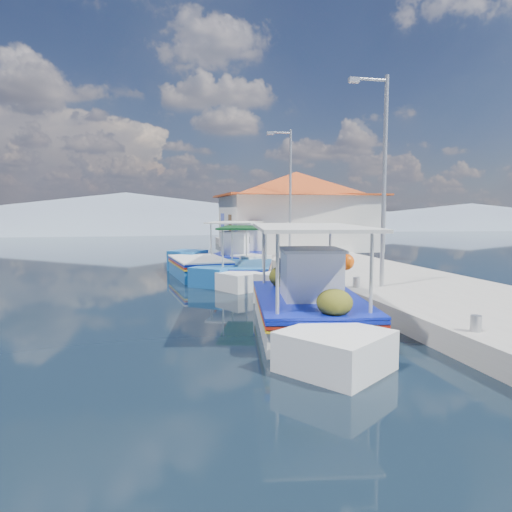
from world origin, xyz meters
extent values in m
plane|color=black|center=(0.00, 0.00, 0.00)|extent=(160.00, 160.00, 0.00)
cube|color=#A7A49D|center=(5.90, 6.00, 0.25)|extent=(5.00, 44.00, 0.50)
cylinder|color=#A5A8AD|center=(3.80, -3.00, 0.65)|extent=(0.20, 0.20, 0.30)
cylinder|color=#A5A8AD|center=(3.80, 2.00, 0.65)|extent=(0.20, 0.20, 0.30)
cylinder|color=#A5A8AD|center=(3.80, 8.00, 0.65)|extent=(0.20, 0.20, 0.30)
cylinder|color=#A5A8AD|center=(3.80, 14.00, 0.65)|extent=(0.20, 0.20, 0.30)
cube|color=white|center=(1.53, -0.25, 0.22)|extent=(2.98, 4.73, 0.96)
cube|color=white|center=(1.01, 2.62, 0.35)|extent=(2.24, 2.24, 1.07)
cube|color=white|center=(2.03, -3.03, 0.22)|extent=(2.18, 2.18, 0.91)
cube|color=#0C1CA6|center=(1.53, -0.25, 0.67)|extent=(3.07, 4.87, 0.06)
cube|color=#A21C0D|center=(1.53, -0.25, 0.59)|extent=(3.07, 4.87, 0.05)
cube|color=gold|center=(1.53, -0.25, 0.52)|extent=(3.07, 4.87, 0.04)
cube|color=#0C1CA6|center=(1.53, -0.25, 0.74)|extent=(3.08, 4.83, 0.05)
cube|color=brown|center=(1.53, -0.25, 0.71)|extent=(2.79, 4.61, 0.05)
cube|color=white|center=(1.58, -0.55, 1.27)|extent=(1.44, 1.52, 1.12)
cube|color=silver|center=(1.58, -0.55, 1.85)|extent=(1.57, 1.64, 0.06)
cylinder|color=beige|center=(0.32, 1.41, 1.52)|extent=(0.07, 0.07, 1.62)
cylinder|color=beige|center=(2.08, 1.73, 1.52)|extent=(0.07, 0.07, 1.62)
cylinder|color=beige|center=(0.98, -2.23, 1.52)|extent=(0.07, 0.07, 1.62)
cylinder|color=beige|center=(2.74, -1.91, 1.52)|extent=(0.07, 0.07, 1.62)
cube|color=silver|center=(1.53, -0.25, 2.33)|extent=(3.09, 4.75, 0.07)
ellipsoid|color=#3F4713|center=(0.88, 1.07, 1.00)|extent=(0.77, 0.85, 0.58)
ellipsoid|color=#3F4713|center=(1.49, 1.70, 0.95)|extent=(0.65, 0.71, 0.49)
ellipsoid|color=#3F4713|center=(2.05, -2.01, 0.97)|extent=(0.69, 0.76, 0.52)
sphere|color=#FF5808|center=(2.42, 0.53, 1.47)|extent=(0.41, 0.41, 0.41)
cube|color=white|center=(1.64, 7.17, 0.20)|extent=(2.69, 3.71, 0.85)
cube|color=white|center=(0.98, 9.31, 0.30)|extent=(1.74, 1.74, 0.94)
cube|color=white|center=(2.27, 5.10, 0.20)|extent=(1.70, 1.70, 0.81)
cube|color=#0C1CA6|center=(1.64, 7.17, 0.59)|extent=(2.77, 3.82, 0.05)
cube|color=#A21C0D|center=(1.64, 7.17, 0.52)|extent=(2.77, 3.82, 0.04)
cube|color=gold|center=(1.64, 7.17, 0.46)|extent=(2.77, 3.82, 0.04)
cube|color=#1D64AF|center=(1.64, 7.17, 0.65)|extent=(2.78, 3.80, 0.04)
cube|color=brown|center=(1.64, 7.17, 0.63)|extent=(2.53, 3.61, 0.04)
cylinder|color=beige|center=(0.54, 8.30, 1.34)|extent=(0.06, 0.06, 1.43)
cylinder|color=beige|center=(1.91, 8.72, 1.34)|extent=(0.06, 0.06, 1.43)
cylinder|color=beige|center=(1.36, 5.62, 1.34)|extent=(0.06, 0.06, 1.43)
cylinder|color=beige|center=(2.73, 6.04, 1.34)|extent=(0.06, 0.06, 1.43)
cube|color=#0A3615|center=(1.64, 7.17, 2.06)|extent=(2.78, 3.74, 0.06)
cube|color=#1D64AF|center=(-0.04, 8.48, 0.23)|extent=(2.27, 3.76, 0.99)
cube|color=#1D64AF|center=(0.22, 10.85, 0.36)|extent=(1.91, 1.91, 1.10)
cube|color=#1D64AF|center=(-0.30, 6.18, 0.23)|extent=(1.85, 1.85, 0.94)
cube|color=#0C1CA6|center=(-0.04, 8.48, 0.69)|extent=(2.34, 3.87, 0.06)
cube|color=#A21C0D|center=(-0.04, 8.48, 0.61)|extent=(2.34, 3.87, 0.05)
cube|color=gold|center=(-0.04, 8.48, 0.53)|extent=(2.34, 3.87, 0.04)
cube|color=white|center=(-0.04, 8.48, 0.76)|extent=(2.35, 3.84, 0.05)
cube|color=brown|center=(-0.04, 8.48, 0.73)|extent=(2.11, 3.67, 0.05)
cube|color=white|center=(1.99, 10.99, 0.21)|extent=(3.32, 4.27, 0.90)
cube|color=white|center=(0.99, 13.32, 0.32)|extent=(1.85, 1.85, 0.99)
cube|color=white|center=(2.96, 8.74, 0.21)|extent=(1.80, 1.80, 0.85)
cube|color=#0C1CA6|center=(1.99, 10.99, 0.62)|extent=(3.42, 4.40, 0.06)
cube|color=#A21C0D|center=(1.99, 10.99, 0.55)|extent=(3.42, 4.40, 0.05)
cube|color=gold|center=(1.99, 10.99, 0.48)|extent=(3.42, 4.40, 0.04)
cube|color=#0C1CA6|center=(1.99, 10.99, 0.69)|extent=(3.42, 4.37, 0.05)
cube|color=brown|center=(1.99, 10.99, 0.66)|extent=(3.14, 4.14, 0.05)
cube|color=white|center=(2.10, 10.74, 1.18)|extent=(1.48, 1.56, 1.04)
cube|color=silver|center=(2.10, 10.74, 1.72)|extent=(1.61, 1.68, 0.06)
cylinder|color=beige|center=(0.63, 12.15, 1.41)|extent=(0.07, 0.07, 1.51)
cylinder|color=beige|center=(2.09, 12.77, 1.41)|extent=(0.07, 0.07, 1.51)
cylinder|color=beige|center=(1.89, 9.22, 1.41)|extent=(0.07, 0.07, 1.51)
cylinder|color=beige|center=(3.35, 9.84, 1.41)|extent=(0.07, 0.07, 1.51)
cube|color=silver|center=(1.99, 10.99, 2.17)|extent=(3.41, 4.31, 0.07)
cube|color=white|center=(6.20, 15.00, 2.00)|extent=(8.00, 6.00, 3.00)
cube|color=#C4491B|center=(6.20, 15.00, 3.55)|extent=(8.64, 6.48, 0.10)
pyramid|color=#C4491B|center=(6.20, 15.00, 4.20)|extent=(10.49, 10.49, 1.40)
cube|color=brown|center=(2.22, 14.00, 1.50)|extent=(0.06, 1.00, 2.00)
cube|color=#0C1CA6|center=(2.22, 16.50, 2.10)|extent=(0.06, 1.20, 0.90)
cylinder|color=#A5A8AD|center=(4.60, 2.00, 3.50)|extent=(0.12, 0.12, 6.00)
cylinder|color=#A5A8AD|center=(4.10, 2.00, 6.35)|extent=(1.00, 0.08, 0.08)
cube|color=#A5A8AD|center=(3.60, 2.00, 6.30)|extent=(0.30, 0.14, 0.14)
cylinder|color=#A5A8AD|center=(4.60, 11.00, 3.50)|extent=(0.12, 0.12, 6.00)
cylinder|color=#A5A8AD|center=(4.10, 11.00, 6.35)|extent=(1.00, 0.08, 0.08)
cube|color=#A5A8AD|center=(3.60, 11.00, 6.30)|extent=(0.30, 0.14, 0.14)
cone|color=gray|center=(-5.00, 56.00, 2.45)|extent=(96.00, 96.00, 5.50)
cone|color=gray|center=(25.00, 56.00, 1.60)|extent=(76.80, 76.80, 3.80)
cone|color=gray|center=(50.00, 56.00, 1.80)|extent=(89.60, 89.60, 4.20)
camera|label=1|loc=(-2.01, -10.12, 2.71)|focal=32.23mm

